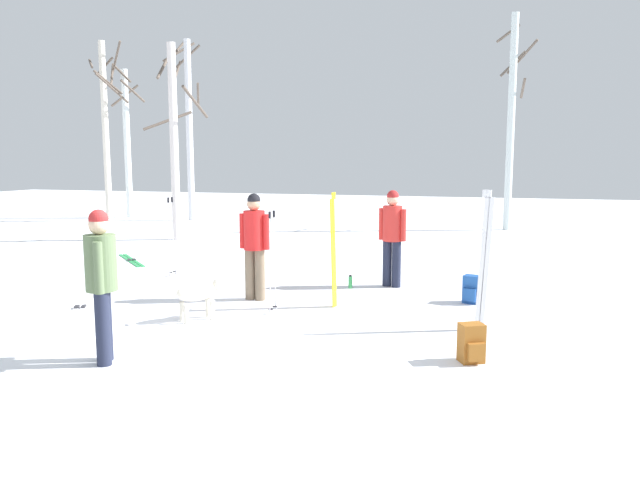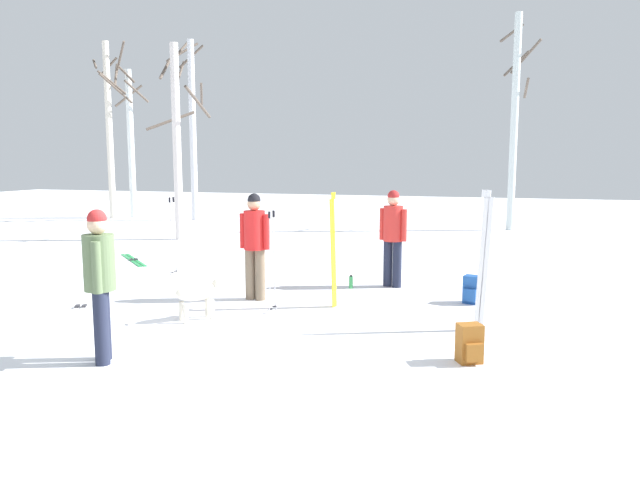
% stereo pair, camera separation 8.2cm
% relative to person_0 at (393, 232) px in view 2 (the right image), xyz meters
% --- Properties ---
extents(ground_plane, '(60.00, 60.00, 0.00)m').
position_rel_person_0_xyz_m(ground_plane, '(-1.47, -3.95, -0.98)').
color(ground_plane, white).
extents(person_0, '(0.50, 0.34, 1.72)m').
position_rel_person_0_xyz_m(person_0, '(0.00, 0.00, 0.00)').
color(person_0, '#1E2338').
rests_on(person_0, ground_plane).
extents(person_1, '(0.52, 0.34, 1.72)m').
position_rel_person_0_xyz_m(person_1, '(-1.94, -1.62, 0.00)').
color(person_1, '#72604C').
rests_on(person_1, ground_plane).
extents(person_2, '(0.34, 0.46, 1.72)m').
position_rel_person_0_xyz_m(person_2, '(-2.37, -4.90, 0.00)').
color(person_2, '#1E2338').
rests_on(person_2, ground_plane).
extents(dog, '(0.59, 0.73, 0.57)m').
position_rel_person_0_xyz_m(dog, '(-2.20, -2.99, -0.59)').
color(dog, beige).
rests_on(dog, ground_plane).
extents(ski_pair_planted_0, '(0.21, 0.07, 1.86)m').
position_rel_person_0_xyz_m(ski_pair_planted_0, '(1.63, -2.38, -0.05)').
color(ski_pair_planted_0, white).
rests_on(ski_pair_planted_0, ground_plane).
extents(ski_pair_planted_1, '(0.06, 0.24, 1.76)m').
position_rel_person_0_xyz_m(ski_pair_planted_1, '(-0.59, -1.77, -0.11)').
color(ski_pair_planted_1, yellow).
rests_on(ski_pair_planted_1, ground_plane).
extents(ski_pair_lying_0, '(0.92, 1.60, 0.05)m').
position_rel_person_0_xyz_m(ski_pair_lying_0, '(-4.24, -2.97, -0.97)').
color(ski_pair_lying_0, white).
rests_on(ski_pair_lying_0, ground_plane).
extents(ski_pair_lying_1, '(1.48, 1.42, 0.05)m').
position_rel_person_0_xyz_m(ski_pair_lying_1, '(-6.05, 1.03, -0.97)').
color(ski_pair_lying_1, green).
rests_on(ski_pair_lying_1, ground_plane).
extents(ski_poles_0, '(0.07, 0.27, 1.51)m').
position_rel_person_0_xyz_m(ski_poles_0, '(-1.37, -2.31, -0.18)').
color(ski_poles_0, '#B2B2BC').
rests_on(ski_poles_0, ground_plane).
extents(ski_poles_1, '(0.07, 0.24, 1.53)m').
position_rel_person_0_xyz_m(ski_poles_1, '(-4.27, -0.23, -0.17)').
color(ski_poles_1, '#B2B2BC').
rests_on(ski_poles_1, ground_plane).
extents(backpack_0, '(0.32, 0.34, 0.44)m').
position_rel_person_0_xyz_m(backpack_0, '(1.55, -3.71, -0.77)').
color(backpack_0, '#99591E').
rests_on(backpack_0, ground_plane).
extents(backpack_1, '(0.30, 0.33, 0.44)m').
position_rel_person_0_xyz_m(backpack_1, '(1.43, -0.86, -0.77)').
color(backpack_1, '#1E4C99').
rests_on(backpack_1, ground_plane).
extents(water_bottle_0, '(0.07, 0.07, 0.24)m').
position_rel_person_0_xyz_m(water_bottle_0, '(-0.66, -0.36, -0.87)').
color(water_bottle_0, green).
rests_on(water_bottle_0, ground_plane).
extents(birch_tree_0, '(1.48, 1.63, 6.56)m').
position_rel_person_0_xyz_m(birch_tree_0, '(-12.42, 9.06, 2.52)').
color(birch_tree_0, silver).
rests_on(birch_tree_0, ground_plane).
extents(birch_tree_1, '(1.44, 1.44, 5.87)m').
position_rel_person_0_xyz_m(birch_tree_1, '(-11.97, 9.69, 2.03)').
color(birch_tree_1, silver).
rests_on(birch_tree_1, ground_plane).
extents(birch_tree_2, '(1.43, 1.48, 6.56)m').
position_rel_person_0_xyz_m(birch_tree_2, '(-9.16, 9.44, 2.52)').
color(birch_tree_2, silver).
rests_on(birch_tree_2, ground_plane).
extents(birch_tree_3, '(1.74, 1.69, 5.38)m').
position_rel_person_0_xyz_m(birch_tree_3, '(-6.87, 4.47, 1.80)').
color(birch_tree_3, silver).
rests_on(birch_tree_3, ground_plane).
extents(birch_tree_4, '(1.28, 1.05, 6.70)m').
position_rel_person_0_xyz_m(birch_tree_4, '(2.05, 9.61, 2.51)').
color(birch_tree_4, silver).
rests_on(birch_tree_4, ground_plane).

